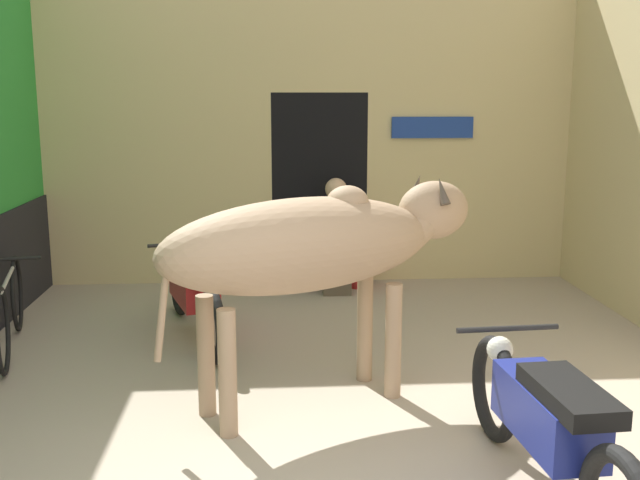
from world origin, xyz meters
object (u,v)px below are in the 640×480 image
(motorcycle_near, at_px, (547,422))
(motorcycle_far, at_px, (194,290))
(bicycle, at_px, (10,309))
(cow, at_px, (318,245))
(plastic_stool, at_px, (360,266))
(shopkeeper_seated, at_px, (336,233))

(motorcycle_near, bearing_deg, motorcycle_far, 126.04)
(motorcycle_far, height_order, bicycle, motorcycle_far)
(cow, bearing_deg, plastic_stool, 78.13)
(cow, relative_size, bicycle, 1.33)
(motorcycle_near, distance_m, shopkeeper_seated, 4.14)
(motorcycle_near, xyz_separation_m, motorcycle_far, (-1.98, 2.72, -0.02))
(motorcycle_near, relative_size, plastic_stool, 4.79)
(motorcycle_far, bearing_deg, shopkeeper_seated, 46.32)
(cow, bearing_deg, bicycle, 153.56)
(motorcycle_near, height_order, shopkeeper_seated, shopkeeper_seated)
(bicycle, bearing_deg, motorcycle_near, -36.13)
(bicycle, relative_size, shopkeeper_seated, 1.45)
(shopkeeper_seated, relative_size, plastic_stool, 2.77)
(motorcycle_near, bearing_deg, bicycle, 143.87)
(motorcycle_near, relative_size, motorcycle_far, 1.08)
(bicycle, height_order, plastic_stool, bicycle)
(cow, bearing_deg, motorcycle_near, -51.54)
(cow, distance_m, bicycle, 2.72)
(cow, height_order, plastic_stool, cow)
(motorcycle_far, xyz_separation_m, shopkeeper_seated, (1.30, 1.36, 0.22))
(motorcycle_far, xyz_separation_m, plastic_stool, (1.56, 1.54, -0.17))
(shopkeeper_seated, height_order, plastic_stool, shopkeeper_seated)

